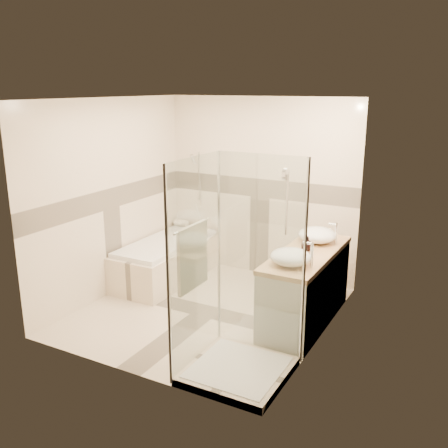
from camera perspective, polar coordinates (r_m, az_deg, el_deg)
The scene contains 12 objects.
room at distance 5.68m, azimuth -1.53°, elevation 1.51°, with size 2.82×3.02×2.52m.
bathtub at distance 7.03m, azimuth -6.56°, elevation -3.89°, with size 0.75×1.70×0.56m.
vanity at distance 5.78m, azimuth 9.30°, elevation -7.16°, with size 0.58×1.62×0.85m.
shower_enclosure at distance 4.78m, azimuth 0.81°, elevation -10.95°, with size 0.96×0.93×2.04m.
vessel_sink_near at distance 5.97m, azimuth 10.60°, elevation -1.24°, with size 0.44×0.44×0.18m, color white.
vessel_sink_far at distance 5.19m, azimuth 7.62°, elevation -3.74°, with size 0.42×0.42×0.17m, color white.
faucet_near at distance 5.89m, azimuth 12.63°, elevation -0.93°, with size 0.11×0.03×0.26m.
faucet_far at distance 5.10m, azimuth 9.92°, elevation -3.28°, with size 0.12×0.03×0.28m.
amenity_bottle_a at distance 5.58m, azimuth 9.22°, elevation -2.55°, with size 0.06×0.07×0.14m, color black.
amenity_bottle_b at distance 5.65m, azimuth 9.48°, elevation -2.22°, with size 0.13×0.13×0.17m, color black.
folded_towels at distance 6.23m, azimuth 11.34°, elevation -1.06°, with size 0.14×0.23×0.07m, color white.
rolled_towel at distance 7.64m, azimuth -4.94°, elevation 0.13°, with size 0.10×0.10×0.22m, color white.
Camera 1 is at (2.80, -4.76, 2.64)m, focal length 40.00 mm.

